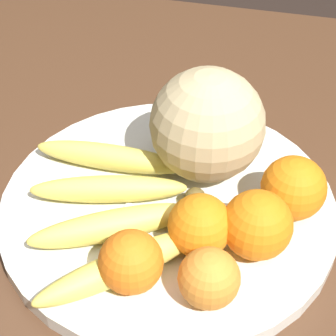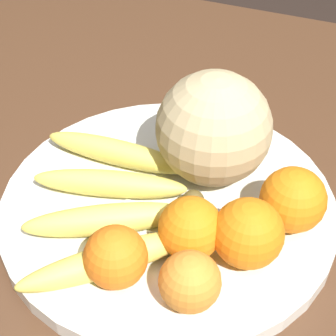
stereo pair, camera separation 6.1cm
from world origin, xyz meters
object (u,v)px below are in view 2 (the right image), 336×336
object	(u,v)px
melon	(214,128)
orange_front_left	(190,282)
orange_back_right	(116,257)
orange_mid_center	(186,227)
produce_tag	(159,222)
fruit_bowl	(168,205)
orange_back_left	(248,233)
kitchen_table	(216,249)
banana_bunch	(112,202)
orange_front_right	(293,200)

from	to	relation	value
melon	orange_front_left	world-z (taller)	melon
melon	orange_back_right	distance (m)	0.19
orange_mid_center	orange_back_right	world-z (taller)	orange_mid_center
produce_tag	fruit_bowl	bearing A→B (deg)	99.09
orange_back_left	orange_back_right	size ratio (longest dim) A/B	1.15
melon	orange_back_left	bearing A→B (deg)	-56.29
fruit_bowl	kitchen_table	bearing A→B (deg)	45.16
fruit_bowl	orange_mid_center	xyz separation A→B (m)	(0.04, -0.06, 0.04)
melon	orange_back_left	xyz separation A→B (m)	(0.08, -0.11, -0.03)
kitchen_table	orange_back_right	size ratio (longest dim) A/B	21.96
orange_back_left	banana_bunch	bearing A→B (deg)	177.92
kitchen_table	produce_tag	size ratio (longest dim) A/B	13.92
fruit_bowl	banana_bunch	distance (m)	0.07
orange_mid_center	orange_back_right	distance (m)	0.08
orange_mid_center	melon	bearing A→B (deg)	96.34
melon	orange_mid_center	bearing A→B (deg)	-83.66
orange_front_left	produce_tag	xyz separation A→B (m)	(-0.07, 0.08, -0.03)
banana_bunch	orange_back_left	world-z (taller)	orange_back_left
melon	orange_front_left	bearing A→B (deg)	-77.89
orange_mid_center	kitchen_table	bearing A→B (deg)	87.61
kitchen_table	melon	world-z (taller)	melon
kitchen_table	orange_back_left	xyz separation A→B (m)	(0.06, -0.10, 0.16)
orange_front_right	melon	bearing A→B (deg)	155.73
orange_back_left	melon	bearing A→B (deg)	123.71
banana_bunch	orange_front_right	world-z (taller)	orange_front_right
banana_bunch	orange_back_right	xyz separation A→B (m)	(0.04, -0.08, 0.01)
fruit_bowl	produce_tag	distance (m)	0.04
melon	orange_mid_center	xyz separation A→B (m)	(0.01, -0.12, -0.03)
melon	banana_bunch	distance (m)	0.14
fruit_bowl	banana_bunch	xyz separation A→B (m)	(-0.05, -0.04, 0.03)
orange_mid_center	orange_back_left	distance (m)	0.06
fruit_bowl	orange_back_left	size ratio (longest dim) A/B	5.29
produce_tag	orange_mid_center	bearing A→B (deg)	-28.18
fruit_bowl	orange_front_right	size ratio (longest dim) A/B	5.37
fruit_bowl	produce_tag	size ratio (longest dim) A/B	3.85
orange_back_left	produce_tag	size ratio (longest dim) A/B	0.73
orange_mid_center	orange_back_left	bearing A→B (deg)	11.33
fruit_bowl	melon	bearing A→B (deg)	64.87
produce_tag	banana_bunch	bearing A→B (deg)	-172.00
orange_back_right	produce_tag	distance (m)	0.09
banana_bunch	produce_tag	bearing A→B (deg)	163.32
banana_bunch	orange_front_left	distance (m)	0.14
fruit_bowl	banana_bunch	size ratio (longest dim) A/B	1.55
kitchen_table	banana_bunch	world-z (taller)	banana_bunch
kitchen_table	orange_front_left	xyz separation A→B (m)	(0.02, -0.17, 0.15)
banana_bunch	produce_tag	world-z (taller)	banana_bunch
melon	banana_bunch	xyz separation A→B (m)	(-0.08, -0.11, -0.05)
orange_front_right	orange_back_right	world-z (taller)	orange_front_right
fruit_bowl	orange_front_left	xyz separation A→B (m)	(0.07, -0.12, 0.04)
fruit_bowl	produce_tag	world-z (taller)	produce_tag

